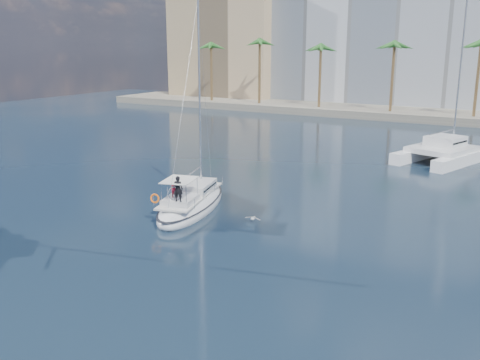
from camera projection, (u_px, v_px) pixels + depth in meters
The scene contains 9 objects.
ground at pixel (236, 235), 32.55m from camera, with size 160.00×160.00×0.00m, color black.
quay at pixel (435, 115), 83.45m from camera, with size 120.00×14.00×1.20m, color gray.
building_modern at pixel (386, 29), 96.06m from camera, with size 42.00×16.00×28.00m, color silver.
building_tan_left at pixel (232, 46), 108.12m from camera, with size 22.00×14.00×22.00m, color tan.
palm_left at pixel (235, 50), 94.34m from camera, with size 3.60×3.60×12.30m.
palm_centre at pixel (436, 51), 77.72m from camera, with size 3.60×3.60×12.30m.
main_sloop at pixel (192, 203), 37.40m from camera, with size 5.72×10.52×14.91m.
catamaran at pixel (444, 150), 52.88m from camera, with size 8.57×12.17×16.19m.
seagull at pixel (253, 218), 34.71m from camera, with size 1.12×0.48×0.21m.
Camera 1 is at (15.70, -26.41, 11.27)m, focal length 40.00 mm.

